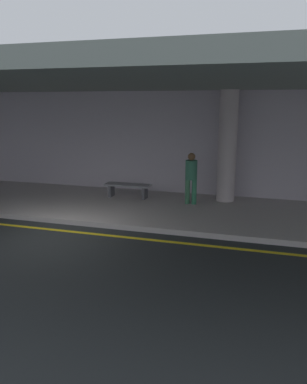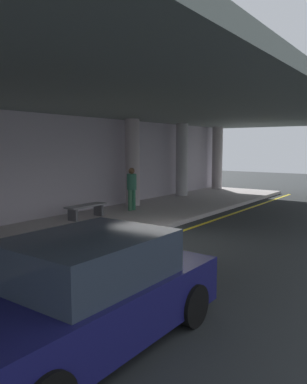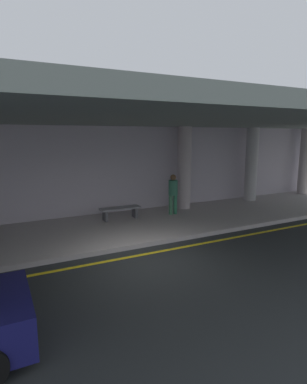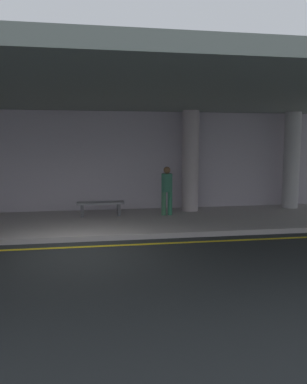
{
  "view_description": "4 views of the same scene",
  "coord_description": "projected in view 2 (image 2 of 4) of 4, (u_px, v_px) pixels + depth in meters",
  "views": [
    {
      "loc": [
        5.24,
        -8.28,
        3.4
      ],
      "look_at": [
        2.06,
        2.5,
        0.76
      ],
      "focal_mm": 35.81,
      "sensor_mm": 36.0,
      "label": 1
    },
    {
      "loc": [
        -8.67,
        -5.7,
        2.66
      ],
      "look_at": [
        2.59,
        2.39,
        1.01
      ],
      "focal_mm": 35.83,
      "sensor_mm": 36.0,
      "label": 2
    },
    {
      "loc": [
        -3.55,
        -7.33,
        3.4
      ],
      "look_at": [
        1.52,
        2.67,
        1.38
      ],
      "focal_mm": 29.27,
      "sensor_mm": 36.0,
      "label": 3
    },
    {
      "loc": [
        0.31,
        -9.21,
        2.58
      ],
      "look_at": [
        2.14,
        1.62,
        1.23
      ],
      "focal_mm": 36.11,
      "sensor_mm": 36.0,
      "label": 4
    }
  ],
  "objects": [
    {
      "name": "terminal_back_wall",
      "position": [
        43.0,
        168.0,
        13.49
      ],
      "size": [
        26.0,
        0.3,
        3.8
      ],
      "primitive_type": "cube",
      "color": "#B3A9B5",
      "rests_on": "ground"
    },
    {
      "name": "support_column_center",
      "position": [
        182.0,
        160.0,
        19.44
      ],
      "size": [
        0.61,
        0.61,
        3.65
      ],
      "primitive_type": "cylinder",
      "color": "#B1ADAF",
      "rests_on": "sidewalk"
    },
    {
      "name": "ceiling_overhang",
      "position": [
        98.0,
        104.0,
        11.65
      ],
      "size": [
        28.0,
        13.2,
        0.3
      ],
      "primitive_type": "cube",
      "color": "gray",
      "rests_on": "support_column_far_left"
    },
    {
      "name": "sidewalk",
      "position": [
        89.0,
        227.0,
        12.4
      ],
      "size": [
        26.0,
        4.2,
        0.15
      ],
      "primitive_type": "cube",
      "color": "#B2AAA8",
      "rests_on": "ground"
    },
    {
      "name": "ground_plane",
      "position": [
        169.0,
        243.0,
        10.61
      ],
      "size": [
        60.0,
        60.0,
        0.0
      ],
      "primitive_type": "plane",
      "color": "#272A2B"
    },
    {
      "name": "support_column_right_mid",
      "position": [
        217.0,
        158.0,
        22.66
      ],
      "size": [
        0.61,
        0.61,
        3.65
      ],
      "primitive_type": "cylinder",
      "color": "#AEA3A4",
      "rests_on": "sidewalk"
    },
    {
      "name": "car_navy",
      "position": [
        87.0,
        295.0,
        5.06
      ],
      "size": [
        4.1,
        1.92,
        1.5
      ],
      "rotation": [
        0.0,
        0.0,
        3.08
      ],
      "color": "#171854",
      "rests_on": "ground"
    },
    {
      "name": "lane_stripe_yellow",
      "position": [
        155.0,
        240.0,
        10.89
      ],
      "size": [
        26.0,
        0.14,
        0.01
      ],
      "primitive_type": "cube",
      "color": "yellow",
      "rests_on": "ground"
    },
    {
      "name": "support_column_left_mid",
      "position": [
        132.0,
        163.0,
        16.22
      ],
      "size": [
        0.61,
        0.61,
        3.65
      ],
      "primitive_type": "cylinder",
      "color": "#B7A8AA",
      "rests_on": "sidewalk"
    },
    {
      "name": "person_waiting_for_ride",
      "position": [
        132.0,
        186.0,
        15.02
      ],
      "size": [
        0.38,
        0.38,
        1.68
      ],
      "rotation": [
        0.0,
        0.0,
        2.31
      ],
      "color": "#386A4A",
      "rests_on": "sidewalk"
    },
    {
      "name": "bench_metal",
      "position": [
        86.0,
        208.0,
        13.39
      ],
      "size": [
        1.6,
        0.5,
        0.48
      ],
      "color": "slate",
      "rests_on": "sidewalk"
    }
  ]
}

